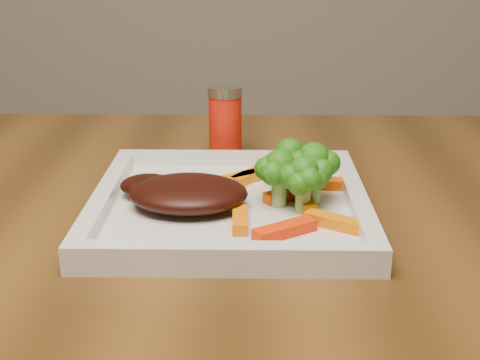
{
  "coord_description": "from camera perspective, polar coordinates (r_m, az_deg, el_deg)",
  "views": [
    {
      "loc": [
        0.22,
        -0.56,
        1.01
      ],
      "look_at": [
        0.21,
        0.07,
        0.79
      ],
      "focal_mm": 50.0,
      "sensor_mm": 36.0,
      "label": 1
    }
  ],
  "objects": [
    {
      "name": "carrot_4",
      "position": [
        0.73,
        0.43,
        0.24
      ],
      "size": [
        0.05,
        0.04,
        0.01
      ],
      "primitive_type": "cube",
      "rotation": [
        0.0,
        0.0,
        0.58
      ],
      "color": "orange",
      "rests_on": "plate"
    },
    {
      "name": "broccoli_0",
      "position": [
        0.7,
        4.23,
        1.91
      ],
      "size": [
        0.07,
        0.07,
        0.07
      ],
      "primitive_type": null,
      "rotation": [
        0.0,
        0.0,
        0.3
      ],
      "color": "#3D7713",
      "rests_on": "plate"
    },
    {
      "name": "spice_shaker",
      "position": [
        0.83,
        -1.27,
        4.9
      ],
      "size": [
        0.05,
        0.05,
        0.09
      ],
      "primitive_type": "cylinder",
      "rotation": [
        0.0,
        0.0,
        0.32
      ],
      "color": "red",
      "rests_on": "dining_table"
    },
    {
      "name": "carrot_2",
      "position": [
        0.62,
        0.0,
        -3.41
      ],
      "size": [
        0.01,
        0.05,
        0.01
      ],
      "primitive_type": "cube",
      "rotation": [
        0.0,
        0.0,
        1.59
      ],
      "color": "orange",
      "rests_on": "plate"
    },
    {
      "name": "carrot_1",
      "position": [
        0.62,
        8.1,
        -3.54
      ],
      "size": [
        0.06,
        0.04,
        0.01
      ],
      "primitive_type": "cube",
      "rotation": [
        0.0,
        0.0,
        -0.55
      ],
      "color": "orange",
      "rests_on": "plate"
    },
    {
      "name": "broccoli_2",
      "position": [
        0.64,
        5.43,
        -0.24
      ],
      "size": [
        0.06,
        0.06,
        0.06
      ],
      "primitive_type": null,
      "rotation": [
        0.0,
        0.0,
        -0.06
      ],
      "color": "#1D6010",
      "rests_on": "plate"
    },
    {
      "name": "broccoli_1",
      "position": [
        0.66,
        6.27,
        0.64
      ],
      "size": [
        0.06,
        0.06,
        0.06
      ],
      "primitive_type": null,
      "rotation": [
        0.0,
        0.0,
        0.07
      ],
      "color": "#347713",
      "rests_on": "plate"
    },
    {
      "name": "carrot_3",
      "position": [
        0.71,
        7.24,
        -0.27
      ],
      "size": [
        0.06,
        0.02,
        0.01
      ],
      "primitive_type": "cube",
      "rotation": [
        0.0,
        0.0,
        -0.06
      ],
      "color": "#D54403",
      "rests_on": "plate"
    },
    {
      "name": "carrot_7",
      "position": [
        0.73,
        0.81,
        0.37
      ],
      "size": [
        0.04,
        0.05,
        0.01
      ],
      "primitive_type": "cube",
      "rotation": [
        0.0,
        0.0,
        0.96
      ],
      "color": "orange",
      "rests_on": "plate"
    },
    {
      "name": "carrot_5",
      "position": [
        0.66,
        5.48,
        -1.78
      ],
      "size": [
        0.02,
        0.05,
        0.01
      ],
      "primitive_type": "cube",
      "rotation": [
        0.0,
        0.0,
        -1.39
      ],
      "color": "#D86A03",
      "rests_on": "plate"
    },
    {
      "name": "plate",
      "position": [
        0.67,
        -0.85,
        -2.48
      ],
      "size": [
        0.27,
        0.27,
        0.01
      ],
      "primitive_type": "cube",
      "color": "silver",
      "rests_on": "dining_table"
    },
    {
      "name": "steak",
      "position": [
        0.66,
        -4.41,
        -1.14
      ],
      "size": [
        0.12,
        0.09,
        0.03
      ],
      "primitive_type": "ellipsoid",
      "rotation": [
        0.0,
        0.0,
        -0.03
      ],
      "color": "black",
      "rests_on": "plate"
    },
    {
      "name": "carrot_0",
      "position": [
        0.6,
        3.85,
        -4.24
      ],
      "size": [
        0.06,
        0.05,
        0.01
      ],
      "primitive_type": "cube",
      "rotation": [
        0.0,
        0.0,
        0.58
      ],
      "color": "#EF2D03",
      "rests_on": "plate"
    },
    {
      "name": "broccoli_3",
      "position": [
        0.65,
        3.39,
        0.33
      ],
      "size": [
        0.07,
        0.07,
        0.06
      ],
      "primitive_type": null,
      "rotation": [
        0.0,
        0.0,
        0.26
      ],
      "color": "#1C5D0F",
      "rests_on": "plate"
    },
    {
      "name": "carrot_6",
      "position": [
        0.68,
        3.99,
        -1.21
      ],
      "size": [
        0.05,
        0.04,
        0.01
      ],
      "primitive_type": "cube",
      "rotation": [
        0.0,
        0.0,
        0.6
      ],
      "color": "#FF5B04",
      "rests_on": "plate"
    }
  ]
}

